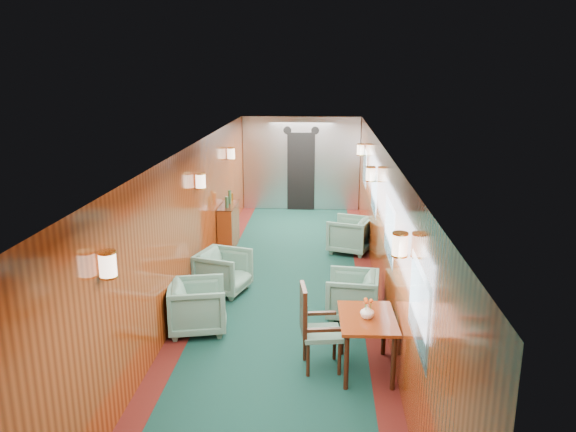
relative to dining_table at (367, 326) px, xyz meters
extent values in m
plane|color=#0D3229|center=(-1.14, 2.14, -0.60)|extent=(12.00, 12.00, 0.00)
cube|color=silver|center=(-1.14, 2.14, 1.75)|extent=(3.00, 12.00, 0.10)
cube|color=silver|center=(-1.14, 2.14, 1.76)|extent=(1.20, 12.00, 0.06)
cube|color=maroon|center=(-1.14, 8.14, 0.60)|extent=(3.00, 0.10, 2.40)
cube|color=maroon|center=(-2.64, 2.14, 0.60)|extent=(0.10, 12.00, 2.40)
cube|color=maroon|center=(0.36, 2.14, 0.60)|extent=(0.10, 12.00, 2.40)
cube|color=#3E100C|center=(-2.49, 2.14, -0.60)|extent=(0.30, 12.00, 0.01)
cube|color=#3E100C|center=(0.21, 2.14, -0.60)|extent=(0.30, 12.00, 0.01)
cube|color=silver|center=(-1.14, 8.06, 0.60)|extent=(2.98, 0.12, 2.38)
cube|color=black|center=(-1.14, 7.98, 0.40)|extent=(0.70, 0.06, 2.00)
cylinder|color=black|center=(-1.49, 7.99, 1.45)|extent=(0.20, 0.04, 0.20)
cylinder|color=black|center=(-0.79, 7.99, 1.45)|extent=(0.20, 0.04, 0.20)
cube|color=#B5B9BD|center=(0.35, -1.36, 0.85)|extent=(0.02, 1.10, 0.80)
cube|color=#46626A|center=(0.34, -1.36, 0.85)|extent=(0.01, 0.96, 0.66)
cube|color=#B5B9BD|center=(0.35, 1.14, 0.85)|extent=(0.02, 1.10, 0.80)
cube|color=#46626A|center=(0.34, 1.14, 0.85)|extent=(0.01, 0.96, 0.66)
cube|color=#B5B9BD|center=(0.35, 3.64, 0.85)|extent=(0.02, 1.10, 0.80)
cube|color=#46626A|center=(0.34, 3.64, 0.85)|extent=(0.01, 0.96, 0.66)
cube|color=#B5B9BD|center=(0.35, 6.14, 0.85)|extent=(0.02, 1.10, 0.80)
cube|color=#46626A|center=(0.34, 6.14, 0.85)|extent=(0.01, 0.96, 0.66)
cylinder|color=#FFE3C6|center=(-2.54, -1.36, 1.20)|extent=(0.16, 0.16, 0.24)
cylinder|color=gold|center=(-2.54, -1.36, 1.08)|extent=(0.17, 0.17, 0.02)
cylinder|color=#FFE3C6|center=(0.26, -0.56, 1.20)|extent=(0.16, 0.16, 0.24)
cylinder|color=gold|center=(0.26, -0.56, 1.08)|extent=(0.17, 0.17, 0.02)
cylinder|color=#FFE3C6|center=(-2.54, 2.64, 1.20)|extent=(0.16, 0.16, 0.24)
cylinder|color=gold|center=(-2.54, 2.64, 1.08)|extent=(0.17, 0.17, 0.02)
cylinder|color=#FFE3C6|center=(0.26, 3.44, 1.20)|extent=(0.16, 0.16, 0.24)
cylinder|color=gold|center=(0.26, 3.44, 1.08)|extent=(0.17, 0.17, 0.02)
cylinder|color=#FFE3C6|center=(-2.54, 5.64, 1.20)|extent=(0.16, 0.16, 0.24)
cylinder|color=gold|center=(-2.54, 5.64, 1.08)|extent=(0.17, 0.17, 0.02)
cylinder|color=#FFE3C6|center=(0.26, 6.44, 1.20)|extent=(0.16, 0.16, 0.24)
cylinder|color=gold|center=(0.26, 6.44, 1.08)|extent=(0.17, 0.17, 0.02)
cube|color=maroon|center=(0.00, 0.00, 0.10)|extent=(0.70, 0.97, 0.04)
cylinder|color=#34180B|center=(-0.25, -0.42, -0.26)|extent=(0.06, 0.06, 0.68)
cylinder|color=#34180B|center=(0.28, -0.40, -0.26)|extent=(0.06, 0.06, 0.68)
cylinder|color=#34180B|center=(-0.28, 0.40, -0.26)|extent=(0.06, 0.06, 0.68)
cylinder|color=#34180B|center=(0.25, 0.42, -0.26)|extent=(0.06, 0.06, 0.68)
cube|color=#214D43|center=(-0.54, 0.05, -0.14)|extent=(0.52, 0.52, 0.06)
cube|color=#34180B|center=(-0.76, 0.01, 0.18)|extent=(0.11, 0.42, 0.60)
cube|color=#214D43|center=(-0.74, 0.02, 0.12)|extent=(0.07, 0.32, 0.36)
cube|color=#34180B|center=(-0.50, -0.18, 0.02)|extent=(0.42, 0.11, 0.04)
cube|color=#34180B|center=(-0.57, 0.27, 0.02)|extent=(0.42, 0.11, 0.04)
cylinder|color=#34180B|center=(-0.70, -0.17, -0.39)|extent=(0.04, 0.04, 0.43)
cylinder|color=#34180B|center=(-0.32, -0.11, -0.39)|extent=(0.04, 0.04, 0.43)
cylinder|color=#34180B|center=(-0.75, 0.21, -0.39)|extent=(0.04, 0.04, 0.43)
cylinder|color=#34180B|center=(-0.38, 0.26, -0.39)|extent=(0.04, 0.04, 0.43)
cube|color=maroon|center=(-2.48, 4.76, -0.16)|extent=(0.29, 0.97, 0.88)
cube|color=#34180B|center=(-2.47, 4.76, 0.28)|extent=(0.31, 0.99, 0.02)
cylinder|color=#214229|center=(-2.46, 4.52, 0.40)|extent=(0.07, 0.07, 0.22)
cylinder|color=#214229|center=(-2.46, 4.86, 0.43)|extent=(0.06, 0.06, 0.28)
cylinder|color=gold|center=(-2.46, 5.05, 0.38)|extent=(0.08, 0.08, 0.18)
imported|color=white|center=(-0.01, -0.03, 0.20)|extent=(0.18, 0.18, 0.17)
imported|color=#214D43|center=(-2.27, 0.95, -0.24)|extent=(0.93, 0.91, 0.72)
imported|color=#214D43|center=(-2.16, 2.36, -0.25)|extent=(0.95, 0.94, 0.70)
imported|color=#214D43|center=(-0.10, 1.53, -0.26)|extent=(0.83, 0.81, 0.68)
imported|color=#214D43|center=(-0.02, 4.58, -0.25)|extent=(0.98, 0.97, 0.71)
camera|label=1|loc=(-0.53, -6.18, 2.98)|focal=35.00mm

